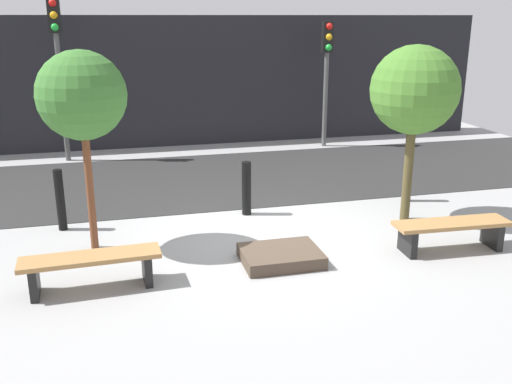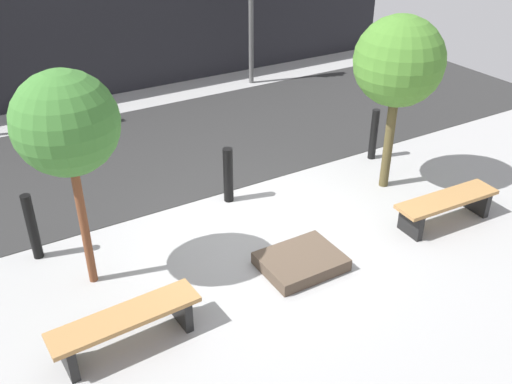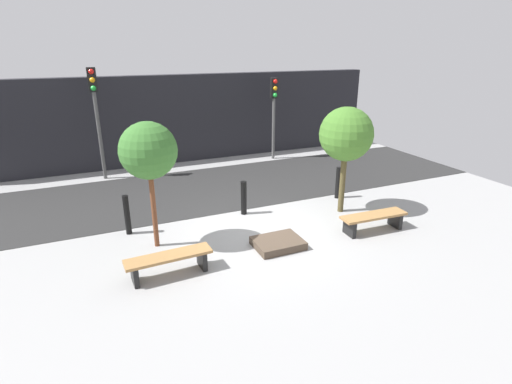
{
  "view_description": "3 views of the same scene",
  "coord_description": "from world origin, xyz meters",
  "px_view_note": "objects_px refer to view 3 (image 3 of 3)",
  "views": [
    {
      "loc": [
        -2.17,
        -8.12,
        3.35
      ],
      "look_at": [
        -0.26,
        -0.57,
        0.94
      ],
      "focal_mm": 40.0,
      "sensor_mm": 36.0,
      "label": 1
    },
    {
      "loc": [
        -3.79,
        -6.13,
        4.89
      ],
      "look_at": [
        -0.57,
        -0.72,
        1.25
      ],
      "focal_mm": 40.0,
      "sensor_mm": 36.0,
      "label": 2
    },
    {
      "loc": [
        -3.81,
        -8.37,
        4.43
      ],
      "look_at": [
        -0.41,
        -0.62,
        1.3
      ],
      "focal_mm": 28.0,
      "sensor_mm": 36.0,
      "label": 3
    }
  ],
  "objects_px": {
    "tree_behind_right_bench": "(346,135)",
    "bollard_left": "(244,198)",
    "tree_behind_left_bench": "(148,151)",
    "traffic_light_west": "(95,104)",
    "bench_left": "(169,261)",
    "traffic_light_mid_west": "(274,104)",
    "planter_bed": "(278,243)",
    "bollard_far_left": "(127,215)",
    "bollard_center": "(338,183)",
    "bench_right": "(373,219)"
  },
  "relations": [
    {
      "from": "bench_left",
      "to": "bollard_left",
      "type": "distance_m",
      "value": 3.46
    },
    {
      "from": "bench_right",
      "to": "traffic_light_west",
      "type": "bearing_deg",
      "value": 131.87
    },
    {
      "from": "planter_bed",
      "to": "tree_behind_left_bench",
      "type": "bearing_deg",
      "value": 155.17
    },
    {
      "from": "bench_left",
      "to": "bollard_left",
      "type": "bearing_deg",
      "value": 39.29
    },
    {
      "from": "bench_left",
      "to": "bench_right",
      "type": "height_order",
      "value": "bench_left"
    },
    {
      "from": "tree_behind_right_bench",
      "to": "bollard_far_left",
      "type": "height_order",
      "value": "tree_behind_right_bench"
    },
    {
      "from": "bench_left",
      "to": "tree_behind_left_bench",
      "type": "relative_size",
      "value": 0.6
    },
    {
      "from": "bench_left",
      "to": "traffic_light_west",
      "type": "relative_size",
      "value": 0.47
    },
    {
      "from": "bollard_far_left",
      "to": "bollard_center",
      "type": "relative_size",
      "value": 1.04
    },
    {
      "from": "bench_left",
      "to": "traffic_light_west",
      "type": "xyz_separation_m",
      "value": [
        -0.72,
        7.19,
        2.26
      ]
    },
    {
      "from": "bench_left",
      "to": "bollard_left",
      "type": "relative_size",
      "value": 1.85
    },
    {
      "from": "bench_left",
      "to": "bollard_far_left",
      "type": "distance_m",
      "value": 2.38
    },
    {
      "from": "planter_bed",
      "to": "bollard_left",
      "type": "distance_m",
      "value": 2.15
    },
    {
      "from": "bollard_far_left",
      "to": "traffic_light_mid_west",
      "type": "relative_size",
      "value": 0.31
    },
    {
      "from": "bollard_center",
      "to": "traffic_light_west",
      "type": "xyz_separation_m",
      "value": [
        -6.39,
        4.88,
        2.1
      ]
    },
    {
      "from": "tree_behind_left_bench",
      "to": "traffic_light_west",
      "type": "xyz_separation_m",
      "value": [
        -0.72,
        5.8,
        0.31
      ]
    },
    {
      "from": "bollard_far_left",
      "to": "tree_behind_left_bench",
      "type": "bearing_deg",
      "value": -60.64
    },
    {
      "from": "bench_left",
      "to": "planter_bed",
      "type": "height_order",
      "value": "bench_left"
    },
    {
      "from": "bollard_left",
      "to": "bench_left",
      "type": "bearing_deg",
      "value": -138.04
    },
    {
      "from": "tree_behind_right_bench",
      "to": "planter_bed",
      "type": "bearing_deg",
      "value": -155.17
    },
    {
      "from": "bollard_far_left",
      "to": "traffic_light_west",
      "type": "distance_m",
      "value": 5.31
    },
    {
      "from": "bollard_far_left",
      "to": "traffic_light_mid_west",
      "type": "xyz_separation_m",
      "value": [
        6.39,
        4.88,
        1.74
      ]
    },
    {
      "from": "bench_right",
      "to": "tree_behind_right_bench",
      "type": "xyz_separation_m",
      "value": [
        0.0,
        1.39,
        1.87
      ]
    },
    {
      "from": "bench_left",
      "to": "bollard_far_left",
      "type": "xyz_separation_m",
      "value": [
        -0.52,
        2.31,
        0.18
      ]
    },
    {
      "from": "traffic_light_west",
      "to": "tree_behind_right_bench",
      "type": "bearing_deg",
      "value": -44.69
    },
    {
      "from": "traffic_light_mid_west",
      "to": "traffic_light_west",
      "type": "bearing_deg",
      "value": 179.99
    },
    {
      "from": "tree_behind_left_bench",
      "to": "traffic_light_west",
      "type": "height_order",
      "value": "traffic_light_west"
    },
    {
      "from": "planter_bed",
      "to": "traffic_light_west",
      "type": "relative_size",
      "value": 0.29
    },
    {
      "from": "bench_right",
      "to": "traffic_light_west",
      "type": "distance_m",
      "value": 9.56
    },
    {
      "from": "bench_left",
      "to": "tree_behind_left_bench",
      "type": "bearing_deg",
      "value": 87.33
    },
    {
      "from": "bench_left",
      "to": "bollard_far_left",
      "type": "relative_size",
      "value": 1.74
    },
    {
      "from": "planter_bed",
      "to": "bollard_center",
      "type": "height_order",
      "value": "bollard_center"
    },
    {
      "from": "traffic_light_west",
      "to": "bollard_far_left",
      "type": "bearing_deg",
      "value": -87.65
    },
    {
      "from": "bench_right",
      "to": "tree_behind_right_bench",
      "type": "height_order",
      "value": "tree_behind_right_bench"
    },
    {
      "from": "tree_behind_left_bench",
      "to": "bollard_center",
      "type": "xyz_separation_m",
      "value": [
        5.67,
        0.92,
        -1.79
      ]
    },
    {
      "from": "planter_bed",
      "to": "bollard_center",
      "type": "distance_m",
      "value": 3.77
    },
    {
      "from": "tree_behind_left_bench",
      "to": "traffic_light_mid_west",
      "type": "bearing_deg",
      "value": 44.68
    },
    {
      "from": "bollard_left",
      "to": "bollard_far_left",
      "type": "bearing_deg",
      "value": 180.0
    },
    {
      "from": "traffic_light_west",
      "to": "traffic_light_mid_west",
      "type": "relative_size",
      "value": 1.16
    },
    {
      "from": "bench_left",
      "to": "traffic_light_mid_west",
      "type": "height_order",
      "value": "traffic_light_mid_west"
    },
    {
      "from": "planter_bed",
      "to": "bollard_far_left",
      "type": "relative_size",
      "value": 1.09
    },
    {
      "from": "bench_right",
      "to": "bollard_center",
      "type": "distance_m",
      "value": 2.38
    },
    {
      "from": "planter_bed",
      "to": "bollard_left",
      "type": "xyz_separation_m",
      "value": [
        0.0,
        2.11,
        0.39
      ]
    },
    {
      "from": "planter_bed",
      "to": "bollard_left",
      "type": "bearing_deg",
      "value": 90.0
    },
    {
      "from": "bench_left",
      "to": "tree_behind_right_bench",
      "type": "relative_size",
      "value": 0.6
    },
    {
      "from": "planter_bed",
      "to": "tree_behind_right_bench",
      "type": "height_order",
      "value": "tree_behind_right_bench"
    },
    {
      "from": "bollard_center",
      "to": "tree_behind_right_bench",
      "type": "bearing_deg",
      "value": -119.36
    },
    {
      "from": "bench_left",
      "to": "tree_behind_left_bench",
      "type": "distance_m",
      "value": 2.39
    },
    {
      "from": "tree_behind_right_bench",
      "to": "bollard_left",
      "type": "relative_size",
      "value": 3.08
    },
    {
      "from": "bench_left",
      "to": "traffic_light_mid_west",
      "type": "xyz_separation_m",
      "value": [
        5.87,
        7.19,
        1.92
      ]
    }
  ]
}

